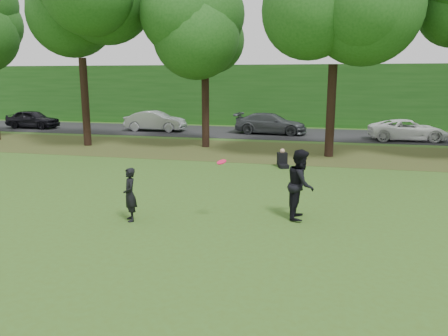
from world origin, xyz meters
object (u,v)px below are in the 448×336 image
seated_person (283,160)px  player_right (301,184)px  player_left (130,195)px  frisbee (222,162)px

seated_person → player_right: bearing=-100.0°
player_left → player_right: (4.66, 1.34, 0.24)m
frisbee → seated_person: 8.22m
player_left → seated_person: 9.25m
frisbee → seated_person: size_ratio=0.40×
seated_person → player_left: bearing=-131.4°
player_right → frisbee: size_ratio=6.10×
player_left → frisbee: size_ratio=4.63×
player_left → seated_person: (3.44, 8.58, -0.45)m
player_right → player_left: bearing=107.5°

